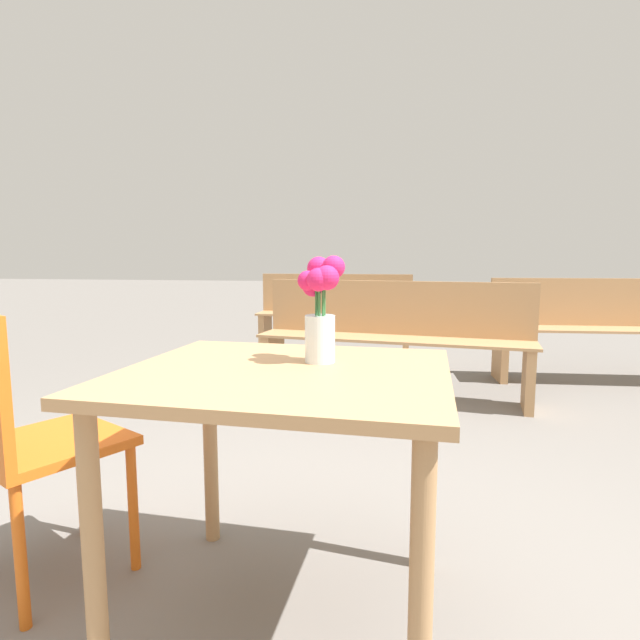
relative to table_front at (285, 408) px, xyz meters
The scene contains 7 objects.
ground_plane 0.61m from the table_front, 90.00° to the right, with size 40.00×40.00×0.00m, color slate.
table_front is the anchor object (origin of this frame).
flower_vase 0.30m from the table_front, 53.02° to the left, with size 0.13×0.15×0.31m.
cafe_chair 0.82m from the table_front, behind, with size 0.54×0.54×0.88m.
bench_near 2.39m from the table_front, 84.16° to the left, with size 2.00×0.63×0.85m.
bench_middle 3.73m from the table_front, 57.70° to the left, with size 1.89×0.48×0.85m.
bench_far 3.88m from the table_front, 95.88° to the left, with size 1.59×0.36×0.85m.
Camera 1 is at (0.31, -1.29, 1.02)m, focal length 28.00 mm.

